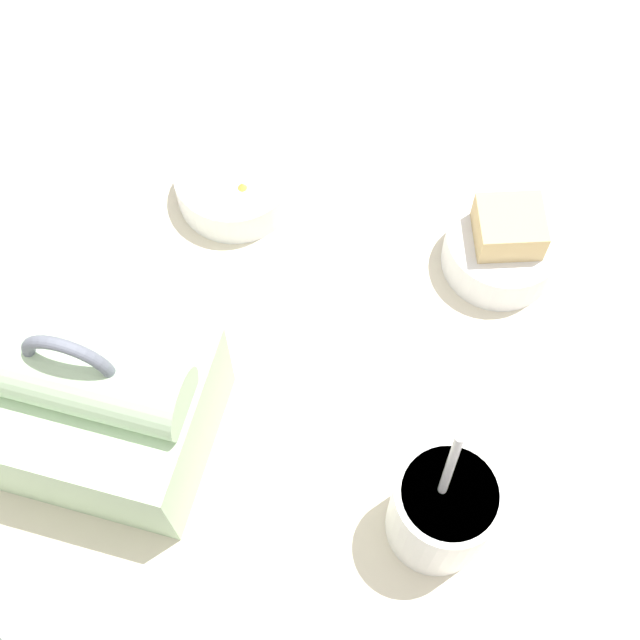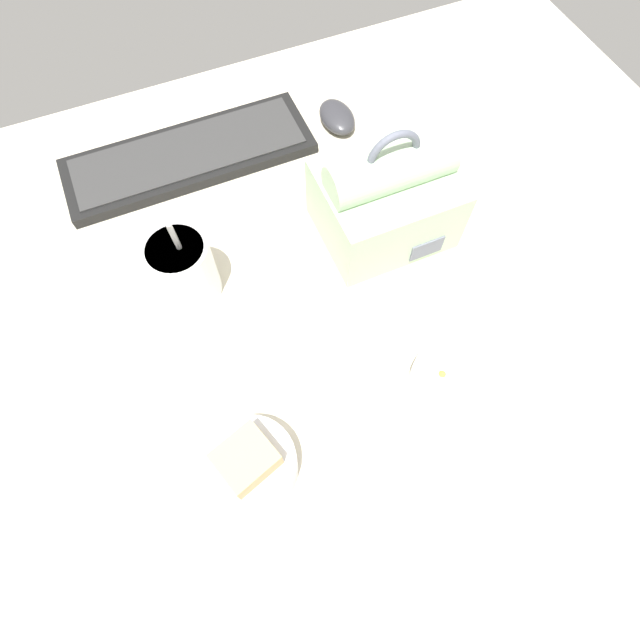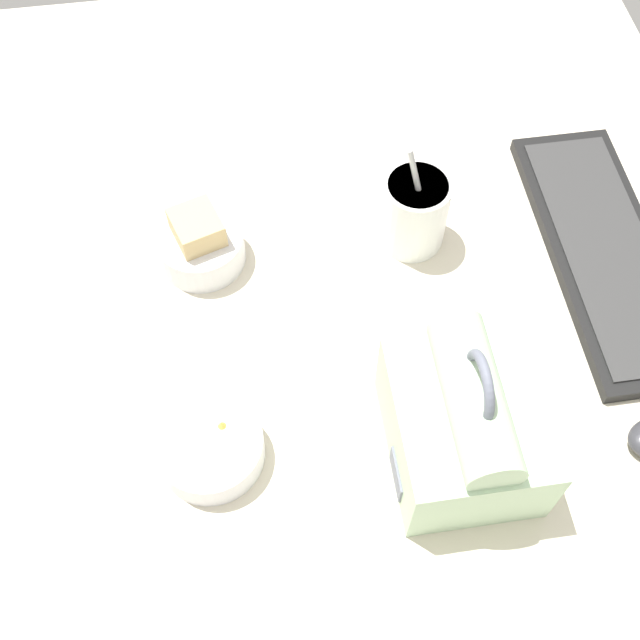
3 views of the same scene
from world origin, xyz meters
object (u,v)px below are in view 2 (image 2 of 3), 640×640
Objects in this scene: bento_bowl_sandwich at (250,465)px; bento_bowl_snacks at (455,386)px; lunch_bag at (386,199)px; soup_cup at (184,269)px; keyboard at (189,156)px; computer_mouse at (337,117)px.

bento_bowl_sandwich reaches higher than bento_bowl_snacks.
lunch_bag is 1.09× the size of soup_cup.
bento_bowl_sandwich is at bearing -98.21° from keyboard.
keyboard is at bearing 110.85° from bento_bowl_snacks.
lunch_bag reaches higher than bento_bowl_sandwich.
bento_bowl_snacks is at bearing -46.50° from soup_cup.
computer_mouse is at bearing 34.18° from soup_cup.
soup_cup is at bearing 133.50° from bento_bowl_snacks.
soup_cup is (-6.73, -23.73, 4.38)cm from keyboard.
bento_bowl_snacks is at bearing -69.15° from keyboard.
keyboard is 4.73× the size of computer_mouse.
soup_cup is 2.04× the size of computer_mouse.
computer_mouse is at bearing 83.24° from bento_bowl_snacks.
bento_bowl_snacks reaches higher than keyboard.
soup_cup reaches higher than bento_bowl_sandwich.
soup_cup is (-29.40, 0.84, -1.28)cm from lunch_bag.
keyboard is 51.20cm from bento_bowl_sandwich.
lunch_bag is 1.71× the size of bento_bowl_sandwich.
bento_bowl_snacks is (19.60, -51.48, 1.17)cm from keyboard.
soup_cup is 27.02cm from bento_bowl_sandwich.
computer_mouse is (25.49, -1.86, 0.43)cm from keyboard.
soup_cup reaches higher than bento_bowl_snacks.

